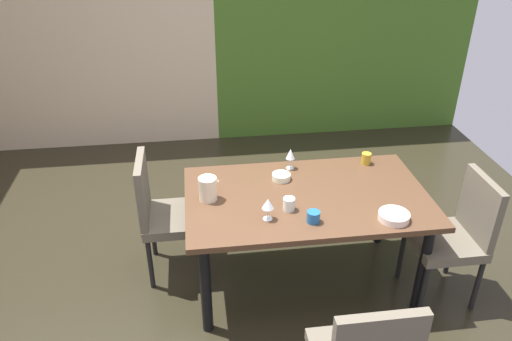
% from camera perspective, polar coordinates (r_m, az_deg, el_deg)
% --- Properties ---
extents(ground_plane, '(5.94, 5.57, 0.02)m').
position_cam_1_polar(ground_plane, '(3.63, -2.66, -15.07)').
color(ground_plane, '#2A2619').
extents(back_panel_interior, '(3.06, 0.10, 2.68)m').
position_cam_1_polar(back_panel_interior, '(5.59, -21.22, 15.22)').
color(back_panel_interior, beige).
rests_on(back_panel_interior, ground_plane).
extents(garden_window_panel, '(2.89, 0.10, 2.68)m').
position_cam_1_polar(garden_window_panel, '(5.71, 10.44, 16.92)').
color(garden_window_panel, '#416922').
rests_on(garden_window_panel, ground_plane).
extents(dining_table, '(1.63, 0.97, 0.74)m').
position_cam_1_polar(dining_table, '(3.42, 5.78, -4.02)').
color(dining_table, '#503523').
rests_on(dining_table, ground_plane).
extents(chair_left_far, '(0.45, 0.44, 0.95)m').
position_cam_1_polar(chair_left_far, '(3.64, -10.60, -4.50)').
color(chair_left_far, '#635A4B').
rests_on(chair_left_far, ground_plane).
extents(chair_right_near, '(0.44, 0.44, 0.93)m').
position_cam_1_polar(chair_right_near, '(3.63, 21.98, -6.53)').
color(chair_right_near, '#635A4B').
rests_on(chair_right_near, ground_plane).
extents(wine_glass_west, '(0.07, 0.07, 0.16)m').
position_cam_1_polar(wine_glass_west, '(3.63, 3.96, 1.85)').
color(wine_glass_west, silver).
rests_on(wine_glass_west, dining_table).
extents(wine_glass_right, '(0.07, 0.07, 0.15)m').
position_cam_1_polar(wine_glass_right, '(3.06, 1.37, -3.88)').
color(wine_glass_right, silver).
rests_on(wine_glass_right, dining_table).
extents(serving_bowl_north, '(0.13, 0.13, 0.04)m').
position_cam_1_polar(serving_bowl_north, '(3.52, 2.90, -0.71)').
color(serving_bowl_north, '#E5EAC9').
rests_on(serving_bowl_north, dining_table).
extents(serving_bowl_near_shelf, '(0.19, 0.19, 0.05)m').
position_cam_1_polar(serving_bowl_near_shelf, '(3.22, 15.48, -5.07)').
color(serving_bowl_near_shelf, '#F4DCCD').
rests_on(serving_bowl_near_shelf, dining_table).
extents(cup_east, '(0.07, 0.07, 0.09)m').
position_cam_1_polar(cup_east, '(3.80, 12.48, 1.35)').
color(cup_east, '#B89327').
rests_on(cup_east, dining_table).
extents(cup_rear, '(0.08, 0.08, 0.09)m').
position_cam_1_polar(cup_rear, '(3.19, 3.79, -3.84)').
color(cup_rear, silver).
rests_on(cup_rear, dining_table).
extents(cup_center, '(0.08, 0.08, 0.07)m').
position_cam_1_polar(cup_center, '(3.10, 6.58, -5.28)').
color(cup_center, '#1E5B9D').
rests_on(cup_center, dining_table).
extents(pitcher_near_window, '(0.14, 0.12, 0.16)m').
position_cam_1_polar(pitcher_near_window, '(3.28, -5.51, -2.07)').
color(pitcher_near_window, beige).
rests_on(pitcher_near_window, dining_table).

